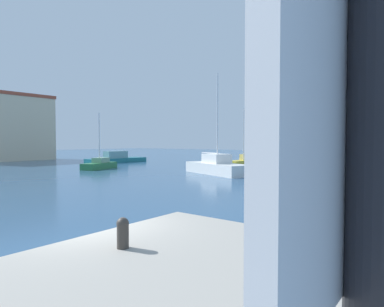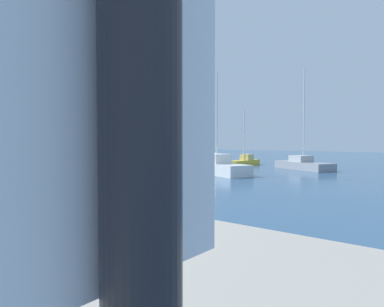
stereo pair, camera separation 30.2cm
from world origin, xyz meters
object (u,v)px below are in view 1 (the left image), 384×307
at_px(sailboat_white_distant_north, 217,167).
at_px(sailboat_yellow_outer_mooring, 244,161).
at_px(sailboat_grey_center_channel, 303,164).
at_px(sailboat_green_distant_east, 100,164).
at_px(mooring_bollard, 123,231).
at_px(motorboat_teal_far_left, 116,159).

height_order(sailboat_white_distant_north, sailboat_yellow_outer_mooring, sailboat_white_distant_north).
bearing_deg(sailboat_yellow_outer_mooring, sailboat_grey_center_channel, -100.23).
relative_size(sailboat_white_distant_north, sailboat_green_distant_east, 1.52).
bearing_deg(sailboat_yellow_outer_mooring, mooring_bollard, -154.06).
xyz_separation_m(sailboat_yellow_outer_mooring, sailboat_green_distant_east, (-14.40, 9.42, -0.02)).
distance_m(sailboat_grey_center_channel, sailboat_green_distant_east, 21.60).
bearing_deg(sailboat_green_distant_east, mooring_bollard, -125.78).
bearing_deg(sailboat_yellow_outer_mooring, motorboat_teal_far_left, 110.99).
bearing_deg(motorboat_teal_far_left, sailboat_white_distant_north, -103.57).
bearing_deg(sailboat_green_distant_east, motorboat_teal_far_left, 41.44).
height_order(sailboat_grey_center_channel, sailboat_green_distant_east, sailboat_grey_center_channel).
xyz_separation_m(sailboat_yellow_outer_mooring, motorboat_teal_far_left, (-6.34, 16.53, 0.03)).
distance_m(mooring_bollard, sailboat_yellow_outer_mooring, 36.30).
distance_m(sailboat_white_distant_north, motorboat_teal_far_left, 20.61).
xyz_separation_m(sailboat_white_distant_north, sailboat_green_distant_east, (-3.22, 12.92, -0.19)).
xyz_separation_m(sailboat_grey_center_channel, motorboat_teal_far_left, (-4.93, 24.37, -0.03)).
xyz_separation_m(sailboat_white_distant_north, motorboat_teal_far_left, (4.84, 20.04, -0.14)).
height_order(sailboat_white_distant_north, motorboat_teal_far_left, sailboat_white_distant_north).
relative_size(mooring_bollard, sailboat_white_distant_north, 0.06).
distance_m(sailboat_white_distant_north, sailboat_green_distant_east, 13.32).
bearing_deg(sailboat_white_distant_north, sailboat_green_distant_east, 104.00).
bearing_deg(sailboat_white_distant_north, mooring_bollard, -150.03).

